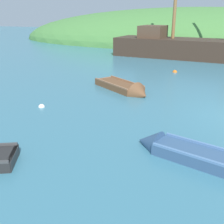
{
  "coord_description": "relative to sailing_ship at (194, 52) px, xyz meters",
  "views": [
    {
      "loc": [
        -2.35,
        -11.42,
        4.0
      ],
      "look_at": [
        -5.57,
        -1.36,
        0.18
      ],
      "focal_mm": 44.42,
      "sensor_mm": 36.0,
      "label": 1
    }
  ],
  "objects": [
    {
      "name": "sailing_ship",
      "position": [
        0.0,
        0.0,
        0.0
      ],
      "size": [
        17.75,
        5.96,
        11.11
      ],
      "rotation": [
        0.0,
        0.0,
        -0.15
      ],
      "color": "#38281E",
      "rests_on": "ground"
    },
    {
      "name": "rowboat_center",
      "position": [
        -3.03,
        -12.68,
        -0.5
      ],
      "size": [
        3.73,
        3.24,
        1.12
      ],
      "rotation": [
        0.0,
        0.0,
        5.63
      ],
      "color": "brown",
      "rests_on": "ground"
    },
    {
      "name": "buoy_white",
      "position": [
        -5.92,
        -16.39,
        -0.61
      ],
      "size": [
        0.29,
        0.29,
        0.29
      ],
      "primitive_type": "sphere",
      "color": "white",
      "rests_on": "ground"
    },
    {
      "name": "shore_hill",
      "position": [
        -0.28,
        16.3,
        -0.61
      ],
      "size": [
        53.39,
        25.45,
        9.35
      ],
      "primitive_type": "ellipsoid",
      "color": "#477F3D",
      "rests_on": "ground"
    },
    {
      "name": "rowboat_portside",
      "position": [
        0.53,
        -19.09,
        -0.5
      ],
      "size": [
        3.72,
        2.09,
        0.91
      ],
      "rotation": [
        0.0,
        0.0,
        2.8
      ],
      "color": "#335175",
      "rests_on": "ground"
    },
    {
      "name": "buoy_orange",
      "position": [
        -1.02,
        -6.85,
        -0.61
      ],
      "size": [
        0.32,
        0.32,
        0.32
      ],
      "primitive_type": "sphere",
      "color": "orange",
      "rests_on": "ground"
    }
  ]
}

